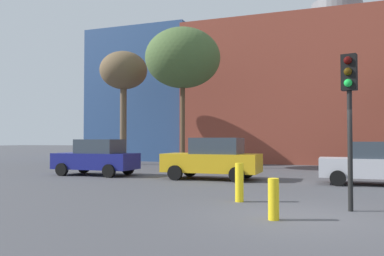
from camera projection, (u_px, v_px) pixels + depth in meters
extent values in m
plane|color=#47474C|center=(305.00, 217.00, 9.08)|extent=(200.00, 200.00, 0.00)
cube|color=brown|center=(338.00, 94.00, 32.46)|extent=(23.23, 11.50, 10.97)
cube|color=#2D4C7F|center=(157.00, 99.00, 37.99)|extent=(9.22, 10.35, 11.40)
cylinder|color=slate|center=(337.00, 16.00, 32.66)|extent=(4.00, 4.00, 2.00)
cube|color=navy|center=(96.00, 161.00, 19.79)|extent=(4.11, 1.76, 0.78)
cube|color=#333D47|center=(100.00, 146.00, 19.73)|extent=(2.06, 1.57, 0.69)
cylinder|color=black|center=(62.00, 169.00, 19.38)|extent=(0.63, 0.22, 0.63)
cylinder|color=black|center=(84.00, 167.00, 21.07)|extent=(0.63, 0.22, 0.63)
cylinder|color=black|center=(109.00, 171.00, 18.48)|extent=(0.63, 0.22, 0.63)
cylinder|color=black|center=(128.00, 168.00, 20.17)|extent=(0.63, 0.22, 0.63)
cube|color=gold|center=(212.00, 163.00, 17.73)|extent=(4.27, 1.83, 0.81)
cube|color=#333D47|center=(217.00, 146.00, 17.67)|extent=(2.14, 1.63, 0.71)
cylinder|color=black|center=(175.00, 173.00, 17.31)|extent=(0.65, 0.22, 0.65)
cylinder|color=black|center=(190.00, 170.00, 19.07)|extent=(0.65, 0.22, 0.65)
cylinder|color=black|center=(237.00, 175.00, 16.37)|extent=(0.65, 0.22, 0.65)
cylinder|color=black|center=(246.00, 171.00, 18.13)|extent=(0.65, 0.22, 0.65)
cube|color=silver|center=(372.00, 168.00, 15.50)|extent=(3.89, 1.67, 0.74)
cube|color=#333D47|center=(378.00, 150.00, 15.45)|extent=(1.95, 1.48, 0.65)
cylinder|color=black|center=(338.00, 178.00, 15.12)|extent=(0.59, 0.20, 0.59)
cylinder|color=black|center=(338.00, 175.00, 16.72)|extent=(0.59, 0.20, 0.59)
cylinder|color=black|center=(350.00, 151.00, 9.82)|extent=(0.12, 0.12, 2.98)
cube|color=black|center=(349.00, 72.00, 9.88)|extent=(0.40, 0.31, 0.90)
sphere|color=#3C0605|center=(348.00, 60.00, 9.77)|extent=(0.20, 0.20, 0.20)
sphere|color=#3C2905|center=(348.00, 72.00, 9.76)|extent=(0.20, 0.20, 0.20)
sphere|color=green|center=(348.00, 83.00, 9.75)|extent=(0.20, 0.20, 0.20)
cylinder|color=brown|center=(123.00, 124.00, 28.75)|extent=(0.48, 0.48, 5.87)
ellipsoid|color=brown|center=(124.00, 70.00, 28.87)|extent=(3.43, 3.43, 2.75)
cylinder|color=brown|center=(183.00, 123.00, 24.73)|extent=(0.29, 0.29, 5.59)
ellipsoid|color=#476033|center=(183.00, 58.00, 24.85)|extent=(4.70, 4.70, 3.76)
cylinder|color=yellow|center=(274.00, 199.00, 8.71)|extent=(0.24, 0.24, 0.91)
cylinder|color=yellow|center=(239.00, 182.00, 11.28)|extent=(0.24, 0.24, 1.10)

